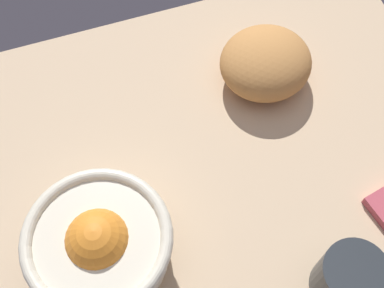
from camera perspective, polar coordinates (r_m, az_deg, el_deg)
The scene contains 4 objects.
ground_plane at distance 77.09cm, azimuth 4.64°, elevation -3.12°, with size 74.14×65.76×3.00cm, color #CEB08A.
fruit_bowl at distance 65.60cm, azimuth -10.35°, elevation -11.03°, with size 18.71×18.71×11.46cm.
bread_loaf at distance 81.30cm, azimuth 8.28°, elevation 9.03°, with size 14.65×13.90×8.15cm, color #C68546.
mug at distance 68.66cm, azimuth 17.39°, elevation -14.55°, with size 8.28×12.19×8.16cm.
Camera 1 is at (-16.33, -28.72, 68.15)cm, focal length 47.40 mm.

